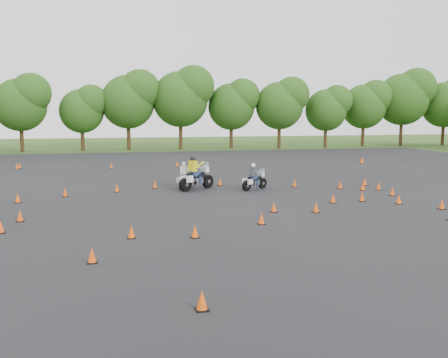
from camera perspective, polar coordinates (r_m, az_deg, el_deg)
ground at (r=21.01m, az=2.38°, el=-4.67°), size 140.00×140.00×0.00m
asphalt_pad at (r=26.75m, az=-0.93°, el=-1.98°), size 62.00×62.00×0.00m
treeline at (r=55.14m, az=-7.35°, el=7.72°), size 87.01×32.18×10.71m
traffic_cones at (r=25.53m, az=-0.30°, el=-1.93°), size 35.95×32.73×0.45m
rider_grey at (r=28.98m, az=3.52°, el=0.31°), size 2.03×1.63×1.56m
rider_yellow at (r=28.92m, az=-3.09°, el=0.73°), size 2.56×2.14×1.99m
rider_white at (r=29.59m, az=-4.38°, el=0.47°), size 1.46×2.11×1.58m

